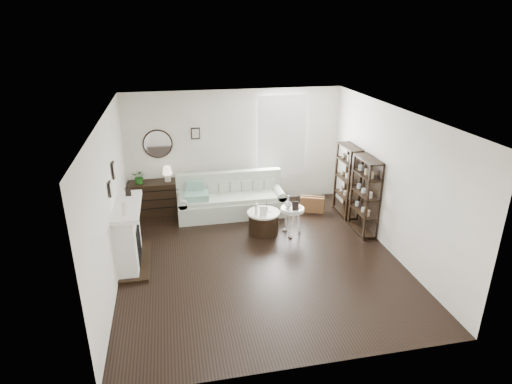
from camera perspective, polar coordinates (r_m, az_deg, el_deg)
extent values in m
plane|color=black|center=(8.06, 0.45, -8.79)|extent=(5.50, 5.50, 0.00)
plane|color=white|center=(7.07, 0.51, 10.38)|extent=(5.50, 5.50, 0.00)
plane|color=silver|center=(10.02, -2.80, 5.88)|extent=(5.00, 0.00, 5.00)
plane|color=silver|center=(5.09, 7.04, -11.15)|extent=(5.00, 0.00, 5.00)
plane|color=silver|center=(7.39, -18.85, -1.28)|extent=(0.00, 5.50, 5.50)
plane|color=silver|center=(8.31, 17.60, 1.43)|extent=(0.00, 5.50, 5.50)
cube|color=white|center=(10.15, 3.39, 7.54)|extent=(1.00, 0.02, 1.80)
cube|color=white|center=(10.10, 3.47, 7.46)|extent=(1.15, 0.02, 1.90)
cylinder|color=silver|center=(9.84, -12.97, 6.25)|extent=(0.60, 0.03, 0.60)
cube|color=black|center=(9.80, -8.07, 7.74)|extent=(0.20, 0.03, 0.26)
cube|color=white|center=(7.97, -16.71, -5.65)|extent=(0.34, 1.20, 1.10)
cube|color=black|center=(8.03, -16.38, -6.59)|extent=(0.30, 0.65, 0.70)
cube|color=white|center=(7.73, -16.80, -1.87)|extent=(0.44, 1.35, 0.08)
cube|color=black|center=(8.21, -15.75, -8.87)|extent=(0.50, 1.40, 0.05)
cylinder|color=beige|center=(7.26, -17.18, -2.20)|extent=(0.08, 0.08, 0.22)
cube|color=black|center=(8.05, -16.68, -0.03)|extent=(0.10, 0.03, 0.14)
cube|color=black|center=(7.25, -18.89, 0.40)|extent=(0.03, 0.18, 0.24)
cube|color=black|center=(7.83, -18.48, 2.79)|extent=(0.03, 0.22, 0.28)
cube|color=black|center=(9.72, 12.09, 1.48)|extent=(0.30, 0.80, 1.60)
cylinder|color=tan|center=(9.60, 12.43, -0.61)|extent=(0.08, 0.08, 0.11)
cylinder|color=tan|center=(9.81, 11.86, -0.06)|extent=(0.08, 0.08, 0.11)
cylinder|color=tan|center=(10.03, 11.31, 0.46)|extent=(0.08, 0.08, 0.11)
cylinder|color=tan|center=(9.46, 12.62, 1.63)|extent=(0.08, 0.08, 0.11)
cylinder|color=tan|center=(9.67, 12.04, 2.14)|extent=(0.08, 0.08, 0.11)
cylinder|color=tan|center=(9.89, 11.48, 2.62)|extent=(0.08, 0.08, 0.11)
cylinder|color=tan|center=(9.33, 12.82, 3.94)|extent=(0.08, 0.08, 0.11)
cylinder|color=tan|center=(9.55, 12.22, 4.40)|extent=(0.08, 0.08, 0.11)
cylinder|color=tan|center=(9.77, 11.65, 4.84)|extent=(0.08, 0.08, 0.11)
cube|color=black|center=(8.96, 14.31, -0.50)|extent=(0.30, 0.80, 1.60)
cylinder|color=tan|center=(8.86, 14.70, -2.79)|extent=(0.08, 0.08, 0.11)
cylinder|color=tan|center=(9.06, 14.03, -2.15)|extent=(0.08, 0.08, 0.11)
cylinder|color=tan|center=(9.27, 13.39, -1.53)|extent=(0.08, 0.08, 0.11)
cylinder|color=tan|center=(8.70, 14.95, -0.39)|extent=(0.08, 0.08, 0.11)
cylinder|color=tan|center=(8.91, 14.27, 0.21)|extent=(0.08, 0.08, 0.11)
cylinder|color=tan|center=(9.12, 13.61, 0.77)|extent=(0.08, 0.08, 0.11)
cylinder|color=tan|center=(8.57, 15.21, 2.09)|extent=(0.08, 0.08, 0.11)
cylinder|color=tan|center=(8.78, 14.51, 2.63)|extent=(0.08, 0.08, 0.11)
cylinder|color=tan|center=(8.99, 13.83, 3.15)|extent=(0.08, 0.08, 0.11)
cube|color=#A8B3A0|center=(9.69, -3.29, -2.00)|extent=(2.39, 0.83, 0.39)
cube|color=#A8B3A0|center=(9.57, -3.30, -0.75)|extent=(2.07, 0.66, 0.09)
cube|color=#A8B3A0|center=(9.84, -3.61, 0.71)|extent=(2.39, 0.18, 0.74)
cube|color=#A8B3A0|center=(9.59, -9.73, -2.25)|extent=(0.20, 0.78, 0.48)
cube|color=#A8B3A0|center=(9.86, 2.96, -1.24)|extent=(0.20, 0.78, 0.48)
cube|color=#217C58|center=(9.44, -8.00, -0.50)|extent=(0.57, 0.48, 0.14)
cube|color=brown|center=(9.92, 7.49, -1.62)|extent=(0.58, 0.37, 0.37)
cube|color=black|center=(9.98, -13.36, -0.72)|extent=(1.12, 0.47, 0.75)
cube|color=black|center=(9.82, -13.30, -2.16)|extent=(1.08, 0.01, 0.02)
cube|color=black|center=(9.74, -13.40, -1.05)|extent=(1.08, 0.01, 0.02)
cube|color=black|center=(9.67, -13.50, 0.07)|extent=(1.08, 0.01, 0.01)
imported|color=#1E5A19|center=(9.77, -15.27, 1.97)|extent=(0.36, 0.33, 0.33)
cylinder|color=black|center=(8.87, 1.01, -4.16)|extent=(0.62, 0.62, 0.43)
cylinder|color=beige|center=(8.77, 1.02, -2.78)|extent=(0.68, 0.68, 0.04)
cylinder|color=white|center=(8.71, 4.88, -2.20)|extent=(0.47, 0.47, 0.03)
cylinder|color=white|center=(8.73, 4.87, -2.45)|extent=(0.48, 0.48, 0.02)
cylinder|color=white|center=(8.83, 4.82, -3.94)|extent=(0.04, 0.04, 0.55)
cylinder|color=silver|center=(8.60, 0.04, -2.13)|extent=(0.06, 0.06, 0.28)
cube|color=white|center=(8.56, 0.97, -2.58)|extent=(0.15, 0.08, 0.19)
cube|color=black|center=(8.56, 5.27, -1.88)|extent=(0.14, 0.06, 0.18)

